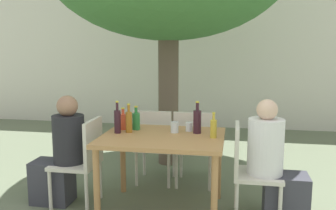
{
  "coord_description": "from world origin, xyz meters",
  "views": [
    {
      "loc": [
        0.67,
        -3.44,
        1.63
      ],
      "look_at": [
        0.0,
        0.3,
        1.02
      ],
      "focal_mm": 40.0,
      "sensor_mm": 36.0,
      "label": 1
    }
  ],
  "objects": [
    {
      "name": "patio_chair_2",
      "position": [
        -0.23,
        0.69,
        0.5
      ],
      "size": [
        0.44,
        0.44,
        0.9
      ],
      "rotation": [
        0.0,
        0.0,
        3.14
      ],
      "color": "beige",
      "rests_on": "ground_plane"
    },
    {
      "name": "green_bottle_3",
      "position": [
        -0.32,
        0.21,
        0.86
      ],
      "size": [
        0.08,
        0.08,
        0.25
      ],
      "color": "#287A38",
      "rests_on": "dining_table_front"
    },
    {
      "name": "ground_plane",
      "position": [
        0.0,
        0.0,
        0.0
      ],
      "size": [
        30.0,
        30.0,
        0.0
      ],
      "primitive_type": "plane",
      "color": "#667056"
    },
    {
      "name": "patio_chair_3",
      "position": [
        0.23,
        0.69,
        0.5
      ],
      "size": [
        0.44,
        0.44,
        0.9
      ],
      "rotation": [
        0.0,
        0.0,
        3.14
      ],
      "color": "beige",
      "rests_on": "ground_plane"
    },
    {
      "name": "patio_chair_0",
      "position": [
        -0.82,
        0.0,
        0.5
      ],
      "size": [
        0.44,
        0.44,
        0.9
      ],
      "rotation": [
        0.0,
        0.0,
        -1.57
      ],
      "color": "beige",
      "rests_on": "ground_plane"
    },
    {
      "name": "amber_bottle_0",
      "position": [
        -0.35,
        0.07,
        0.88
      ],
      "size": [
        0.06,
        0.06,
        0.29
      ],
      "color": "#9E661E",
      "rests_on": "dining_table_front"
    },
    {
      "name": "person_seated_0",
      "position": [
        -1.06,
        -0.0,
        0.5
      ],
      "size": [
        0.56,
        0.32,
        1.13
      ],
      "rotation": [
        0.0,
        0.0,
        -1.57
      ],
      "color": "#383842",
      "rests_on": "ground_plane"
    },
    {
      "name": "wine_bottle_4",
      "position": [
        0.32,
        0.15,
        0.89
      ],
      "size": [
        0.08,
        0.08,
        0.32
      ],
      "color": "#331923",
      "rests_on": "dining_table_front"
    },
    {
      "name": "dining_table_front",
      "position": [
        0.0,
        0.0,
        0.67
      ],
      "size": [
        1.17,
        0.92,
        0.77
      ],
      "color": "#B27F4C",
      "rests_on": "ground_plane"
    },
    {
      "name": "patio_chair_1",
      "position": [
        0.82,
        0.0,
        0.5
      ],
      "size": [
        0.44,
        0.44,
        0.9
      ],
      "rotation": [
        0.0,
        0.0,
        1.57
      ],
      "color": "beige",
      "rests_on": "ground_plane"
    },
    {
      "name": "person_seated_1",
      "position": [
        1.06,
        -0.0,
        0.51
      ],
      "size": [
        0.56,
        0.33,
        1.14
      ],
      "rotation": [
        0.0,
        0.0,
        1.57
      ],
      "color": "#383842",
      "rests_on": "ground_plane"
    },
    {
      "name": "soda_bottle_5",
      "position": [
        -0.45,
        0.19,
        0.85
      ],
      "size": [
        0.07,
        0.07,
        0.23
      ],
      "color": "#DB4C2D",
      "rests_on": "dining_table_front"
    },
    {
      "name": "cafe_building_wall",
      "position": [
        0.0,
        3.96,
        1.4
      ],
      "size": [
        10.0,
        0.08,
        2.8
      ],
      "color": "silver",
      "rests_on": "ground_plane"
    },
    {
      "name": "oil_cruet_2",
      "position": [
        0.49,
        0.0,
        0.86
      ],
      "size": [
        0.06,
        0.06,
        0.24
      ],
      "color": "gold",
      "rests_on": "dining_table_front"
    },
    {
      "name": "drinking_glass_1",
      "position": [
        0.23,
        0.23,
        0.81
      ],
      "size": [
        0.07,
        0.07,
        0.09
      ],
      "color": "white",
      "rests_on": "dining_table_front"
    },
    {
      "name": "wine_bottle_1",
      "position": [
        -0.46,
        0.02,
        0.89
      ],
      "size": [
        0.07,
        0.07,
        0.32
      ],
      "color": "#331923",
      "rests_on": "dining_table_front"
    },
    {
      "name": "drinking_glass_0",
      "position": [
        0.1,
        0.14,
        0.82
      ],
      "size": [
        0.08,
        0.08,
        0.11
      ],
      "color": "silver",
      "rests_on": "dining_table_front"
    }
  ]
}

